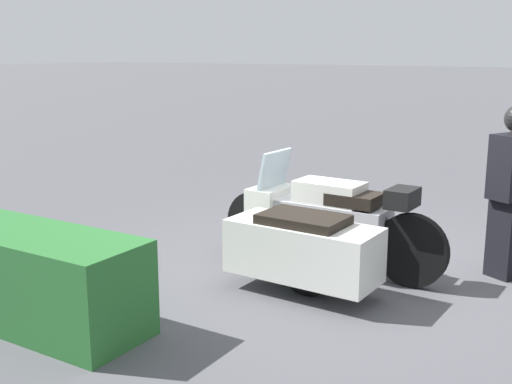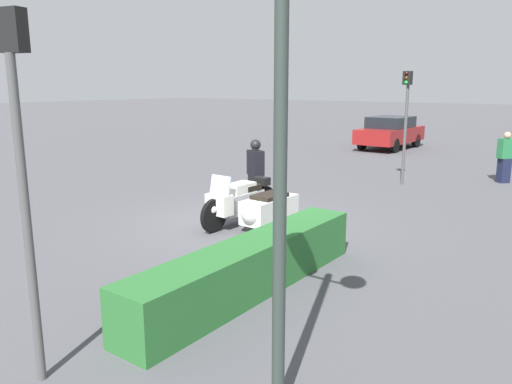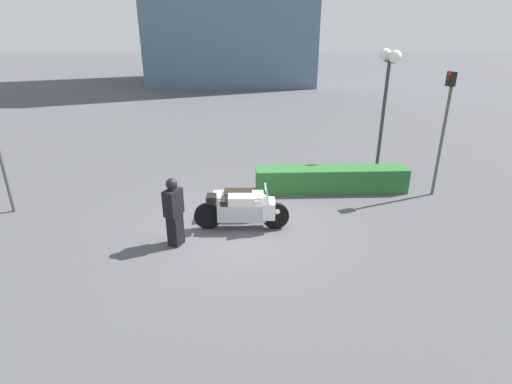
% 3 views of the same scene
% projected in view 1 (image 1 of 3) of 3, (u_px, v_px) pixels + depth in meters
% --- Properties ---
extents(ground_plane, '(160.00, 160.00, 0.00)m').
position_uv_depth(ground_plane, '(338.00, 271.00, 6.51)').
color(ground_plane, '#4C4C51').
extents(police_motorcycle, '(2.46, 1.34, 1.18)m').
position_uv_depth(police_motorcycle, '(307.00, 232.00, 6.19)').
color(police_motorcycle, black).
rests_on(police_motorcycle, ground).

